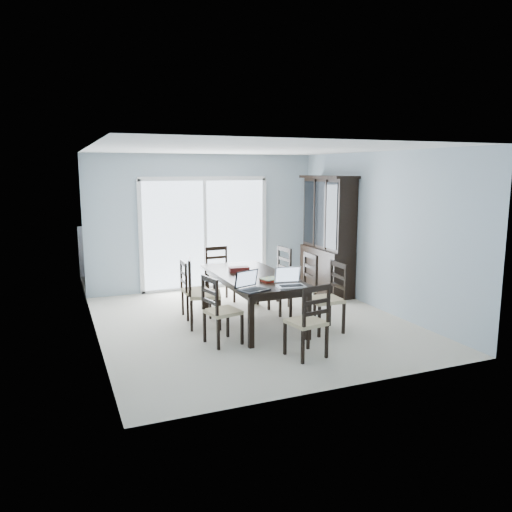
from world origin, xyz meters
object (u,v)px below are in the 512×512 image
object	(u,v)px
laptop_silver	(291,282)
chair_left_mid	(198,285)
chair_right_near	(331,289)
cell_phone	(284,287)
chair_left_near	(217,303)
chair_end_far	(218,268)
laptop_dark	(254,286)
game_box	(239,269)
chair_end_near	(311,314)
chair_right_mid	(304,279)
china_hutch	(328,237)
hot_tub	(172,258)
dining_table	(252,280)
chair_left_far	(190,283)
chair_right_far	(278,270)

from	to	relation	value
laptop_silver	chair_left_mid	bearing A→B (deg)	141.72
chair_right_near	cell_phone	distance (m)	0.86
chair_left_near	chair_end_far	distance (m)	2.33
laptop_dark	game_box	xyz separation A→B (m)	(0.25, 1.23, -0.02)
chair_right_near	chair_end_near	size ratio (longest dim) A/B	1.06
chair_left_near	chair_right_mid	bearing A→B (deg)	98.77
chair_left_mid	chair_right_near	bearing A→B (deg)	78.08
china_hutch	chair_end_far	size ratio (longest dim) A/B	1.99
chair_left_near	chair_left_mid	xyz separation A→B (m)	(-0.02, 0.84, 0.06)
laptop_silver	hot_tub	xyz separation A→B (m)	(-0.63, 4.38, -0.34)
hot_tub	laptop_dark	bearing A→B (deg)	-88.87
chair_end_near	chair_end_far	size ratio (longest dim) A/B	0.99
cell_phone	hot_tub	distance (m)	4.42
cell_phone	chair_end_near	bearing A→B (deg)	-80.42
dining_table	chair_end_near	size ratio (longest dim) A/B	2.02
chair_right_mid	cell_phone	world-z (taller)	chair_right_mid
hot_tub	chair_left_far	bearing A→B (deg)	-97.15
chair_left_mid	hot_tub	size ratio (longest dim) A/B	0.62
dining_table	laptop_dark	distance (m)	1.02
chair_left_mid	chair_right_far	world-z (taller)	chair_left_mid
china_hutch	game_box	xyz separation A→B (m)	(-2.13, -0.97, -0.28)
chair_left_far	game_box	size ratio (longest dim) A/B	3.47
chair_right_near	laptop_silver	size ratio (longest dim) A/B	2.85
dining_table	chair_right_far	world-z (taller)	chair_right_far
chair_left_mid	chair_end_near	distance (m)	1.98
chair_right_near	laptop_dark	distance (m)	1.29
cell_phone	chair_right_far	bearing A→B (deg)	73.72
chair_left_mid	dining_table	bearing A→B (deg)	96.91
chair_right_far	laptop_silver	xyz separation A→B (m)	(-0.60, -1.70, 0.20)
chair_end_far	cell_phone	bearing A→B (deg)	91.05
chair_left_near	hot_tub	bearing A→B (deg)	162.83
laptop_silver	game_box	world-z (taller)	laptop_silver
china_hutch	dining_table	bearing A→B (deg)	-148.29
chair_right_near	chair_right_far	size ratio (longest dim) A/B	1.00
chair_right_far	hot_tub	size ratio (longest dim) A/B	0.59
chair_right_near	chair_right_far	bearing A→B (deg)	4.80
chair_left_mid	chair_right_near	distance (m)	1.94
chair_right_mid	chair_right_far	size ratio (longest dim) A/B	1.03
chair_left_near	cell_phone	xyz separation A→B (m)	(0.87, -0.21, 0.19)
chair_right_mid	chair_end_near	size ratio (longest dim) A/B	1.09
china_hutch	cell_phone	distance (m)	2.94
chair_right_far	laptop_dark	xyz separation A→B (m)	(-1.15, -1.72, 0.20)
chair_right_near	chair_end_far	world-z (taller)	chair_right_near
chair_left_near	chair_left_far	bearing A→B (deg)	167.83
chair_left_mid	chair_end_far	distance (m)	1.57
dining_table	chair_left_far	bearing A→B (deg)	141.67
china_hutch	chair_left_mid	world-z (taller)	china_hutch
chair_left_far	chair_right_far	bearing A→B (deg)	97.05
chair_end_far	laptop_dark	distance (m)	2.47
dining_table	laptop_dark	world-z (taller)	laptop_dark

